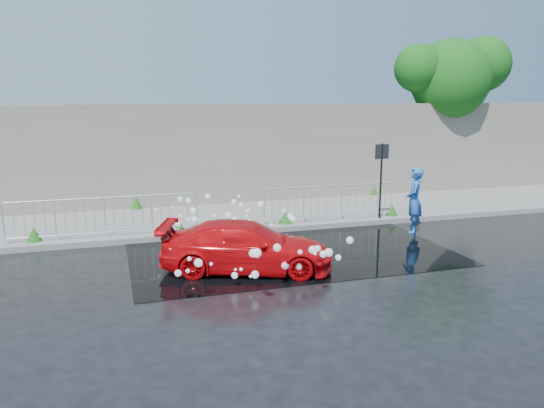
{
  "coord_description": "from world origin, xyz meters",
  "views": [
    {
      "loc": [
        -3.78,
        -11.37,
        3.87
      ],
      "look_at": [
        0.42,
        2.26,
        1.0
      ],
      "focal_mm": 35.0,
      "sensor_mm": 36.0,
      "label": 1
    }
  ],
  "objects": [
    {
      "name": "red_car",
      "position": [
        -0.94,
        -0.17,
        0.56
      ],
      "size": [
        4.17,
        2.76,
        1.12
      ],
      "primitive_type": "imported",
      "rotation": [
        0.0,
        0.0,
        1.24
      ],
      "color": "red",
      "rests_on": "ground"
    },
    {
      "name": "water_spray",
      "position": [
        -0.88,
        0.53,
        0.72
      ],
      "size": [
        3.62,
        5.76,
        1.08
      ],
      "color": "white",
      "rests_on": "ground"
    },
    {
      "name": "weeds",
      "position": [
        -0.28,
        4.56,
        0.33
      ],
      "size": [
        12.17,
        3.93,
        0.41
      ],
      "color": "#184111",
      "rests_on": "pavement"
    },
    {
      "name": "pavement",
      "position": [
        0.0,
        5.0,
        0.07
      ],
      "size": [
        30.0,
        4.0,
        0.15
      ],
      "primitive_type": "cube",
      "color": "slate",
      "rests_on": "ground"
    },
    {
      "name": "sign_post",
      "position": [
        4.2,
        3.1,
        1.72
      ],
      "size": [
        0.45,
        0.06,
        2.5
      ],
      "color": "black",
      "rests_on": "ground"
    },
    {
      "name": "retaining_wall",
      "position": [
        0.0,
        7.2,
        1.9
      ],
      "size": [
        30.0,
        0.6,
        3.5
      ],
      "primitive_type": "cube",
      "color": "slate",
      "rests_on": "pavement"
    },
    {
      "name": "person",
      "position": [
        4.6,
        1.8,
        0.95
      ],
      "size": [
        0.75,
        0.83,
        1.9
      ],
      "primitive_type": "imported",
      "rotation": [
        0.0,
        0.0,
        -2.12
      ],
      "color": "blue",
      "rests_on": "ground"
    },
    {
      "name": "curb",
      "position": [
        0.0,
        3.0,
        0.08
      ],
      "size": [
        30.0,
        0.25,
        0.16
      ],
      "primitive_type": "cube",
      "color": "slate",
      "rests_on": "ground"
    },
    {
      "name": "ground",
      "position": [
        0.0,
        0.0,
        0.0
      ],
      "size": [
        90.0,
        90.0,
        0.0
      ],
      "primitive_type": "plane",
      "color": "black",
      "rests_on": "ground"
    },
    {
      "name": "railing_left",
      "position": [
        -4.0,
        3.35,
        0.74
      ],
      "size": [
        5.05,
        0.05,
        1.1
      ],
      "color": "silver",
      "rests_on": "pavement"
    },
    {
      "name": "puddle",
      "position": [
        0.5,
        1.0,
        0.01
      ],
      "size": [
        8.0,
        5.0,
        0.01
      ],
      "primitive_type": "cube",
      "color": "black",
      "rests_on": "ground"
    },
    {
      "name": "tree",
      "position": [
        9.65,
        7.41,
        4.76
      ],
      "size": [
        5.07,
        3.2,
        6.33
      ],
      "color": "#332114",
      "rests_on": "ground"
    },
    {
      "name": "railing_right",
      "position": [
        3.0,
        3.35,
        0.74
      ],
      "size": [
        5.05,
        0.05,
        1.1
      ],
      "color": "silver",
      "rests_on": "pavement"
    }
  ]
}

